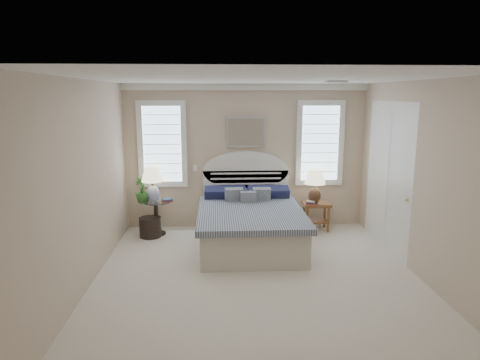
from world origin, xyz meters
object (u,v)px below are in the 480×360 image
side_table_left (156,214)px  floor_pot (150,227)px  lamp_left (152,180)px  lamp_right (315,183)px  bed (250,222)px  nightstand_right (316,210)px

side_table_left → floor_pot: 0.26m
lamp_left → lamp_right: size_ratio=1.00×
floor_pot → lamp_left: bearing=52.0°
floor_pot → bed: bearing=-14.9°
side_table_left → lamp_left: lamp_left is taller
nightstand_right → lamp_left: 3.06m
nightstand_right → lamp_left: (-2.99, -0.15, 0.63)m
bed → lamp_left: 1.88m
nightstand_right → floor_pot: size_ratio=1.36×
bed → floor_pot: size_ratio=5.85×
floor_pot → side_table_left: bearing=53.6°
bed → floor_pot: 1.82m
side_table_left → nightstand_right: bearing=1.9°
side_table_left → lamp_left: size_ratio=0.99×
bed → lamp_left: bearing=162.3°
lamp_right → bed: bearing=-152.1°
nightstand_right → lamp_left: bearing=-177.0°
side_table_left → floor_pot: (-0.09, -0.13, -0.21)m
lamp_right → lamp_left: bearing=-177.6°
lamp_left → lamp_right: 2.94m
nightstand_right → lamp_right: 0.53m
nightstand_right → lamp_left: lamp_left is taller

